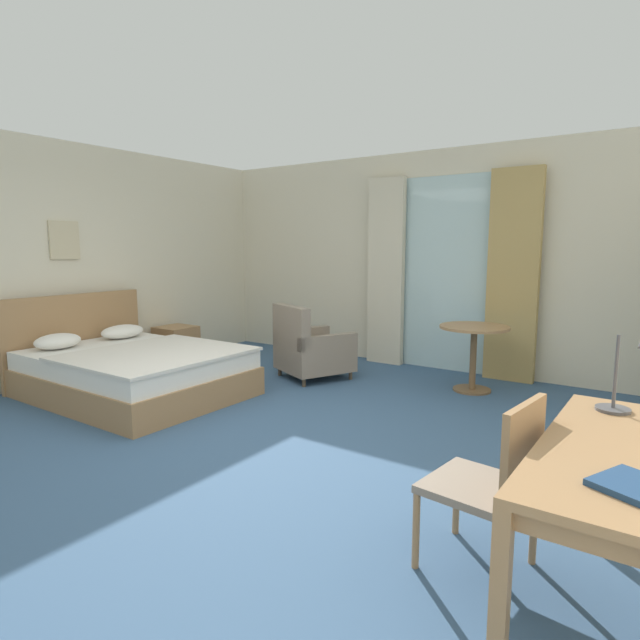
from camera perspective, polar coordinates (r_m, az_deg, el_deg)
The scene contains 14 objects.
ground at distance 4.54m, azimuth -7.37°, elevation -13.11°, with size 6.82×7.15×0.10m, color #38567A.
wall_back at distance 7.05m, azimuth 10.88°, elevation 6.39°, with size 6.42×0.12×2.79m, color beige.
wall_left at distance 6.78m, azimuth -27.89°, elevation 5.54°, with size 0.12×6.75×2.79m, color beige.
balcony_glass_door at distance 6.82m, azimuth 13.80°, elevation 4.85°, with size 1.21×0.02×2.46m, color silver.
curtain_panel_left at distance 7.07m, azimuth 7.22°, elevation 5.19°, with size 0.51×0.10×2.47m, color beige.
curtain_panel_right at distance 6.48m, azimuth 20.34°, elevation 4.49°, with size 0.58×0.10×2.47m, color tan.
bed at distance 5.97m, azimuth -19.90°, elevation -5.11°, with size 2.23×1.69×1.03m.
nightstand at distance 7.42m, azimuth -15.43°, elevation -2.59°, with size 0.47×0.47×0.50m.
writing_desk at distance 2.57m, azimuth 29.07°, elevation -13.88°, with size 0.54×1.48×0.77m.
desk_chair at distance 2.74m, azimuth 18.56°, elevation -16.06°, with size 0.52×0.52×0.88m.
closed_book at distance 2.15m, azimuth 30.84°, elevation -15.18°, with size 0.20×0.24×0.02m, color navy.
armchair_by_window at distance 6.29m, azimuth -1.05°, elevation -3.27°, with size 0.98×0.99×0.90m.
round_cafe_table at distance 5.94m, azimuth 16.46°, elevation -2.37°, with size 0.74×0.74×0.73m.
framed_picture at distance 6.80m, azimuth -26.17°, elevation 7.84°, with size 0.03×0.35×0.44m.
Camera 1 is at (2.86, -3.13, 1.59)m, focal length 29.28 mm.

